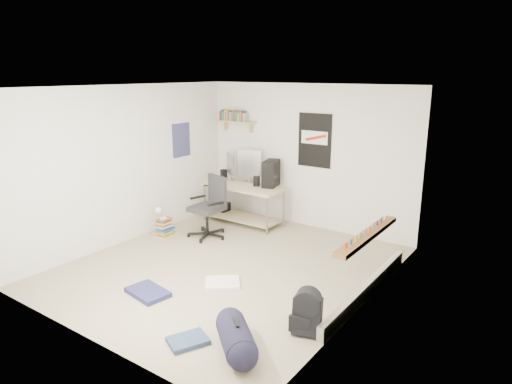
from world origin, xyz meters
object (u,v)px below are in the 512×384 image
Objects in this scene: desk at (243,204)px; duffel_bag at (236,339)px; office_chair at (207,209)px; backpack at (307,316)px; book_stack at (164,227)px.

duffel_bag is (2.30, -3.22, -0.22)m from desk.
office_chair is 3.33m from duffel_bag.
duffel_bag is at bearing -28.77° from office_chair.
duffel_bag reaches higher than backpack.
office_chair is 1.70× the size of duffel_bag.
office_chair is 2.59× the size of backpack.
desk is 1.49m from book_stack.
backpack is at bearing 99.72° from duffel_bag.
backpack is 0.66× the size of duffel_bag.
duffel_bag is (-0.41, -0.69, -0.06)m from backpack.
desk reaches higher than backpack.
desk is 3.71m from backpack.
desk is 3.96m from duffel_bag.
desk reaches higher than duffel_bag.
office_chair is at bearing -106.93° from desk.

